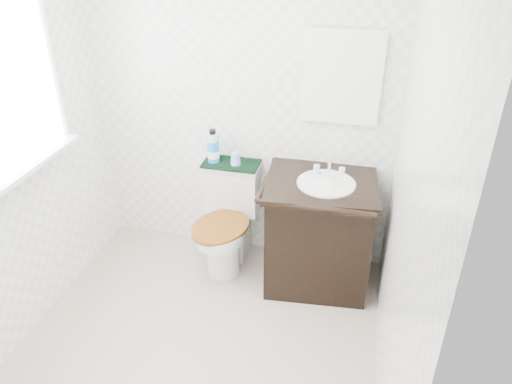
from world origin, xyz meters
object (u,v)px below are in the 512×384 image
at_px(vanity, 319,230).
at_px(mouthwash_bottle, 213,147).
at_px(toilet, 228,223).
at_px(trash_bin, 227,248).
at_px(cup, 235,158).

xyz_separation_m(vanity, mouthwash_bottle, (-0.82, 0.18, 0.47)).
height_order(toilet, trash_bin, toilet).
bearing_deg(mouthwash_bottle, trash_bin, -53.16).
xyz_separation_m(trash_bin, cup, (0.04, 0.16, 0.69)).
relative_size(toilet, mouthwash_bottle, 3.11).
height_order(mouthwash_bottle, cup, mouthwash_bottle).
relative_size(trash_bin, mouthwash_bottle, 1.20).
xyz_separation_m(toilet, mouthwash_bottle, (-0.13, 0.11, 0.56)).
relative_size(toilet, cup, 8.29).
bearing_deg(cup, toilet, -111.42).
distance_m(vanity, mouthwash_bottle, 0.96).
bearing_deg(toilet, cup, 68.58).
height_order(toilet, mouthwash_bottle, mouthwash_bottle).
xyz_separation_m(toilet, vanity, (0.69, -0.07, 0.09)).
xyz_separation_m(vanity, cup, (-0.65, 0.17, 0.40)).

